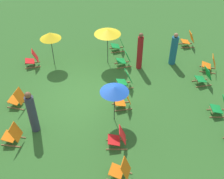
{
  "coord_description": "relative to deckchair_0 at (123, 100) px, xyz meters",
  "views": [
    {
      "loc": [
        9.2,
        1.41,
        8.1
      ],
      "look_at": [
        0.0,
        1.2,
        0.5
      ],
      "focal_mm": 45.63,
      "sensor_mm": 36.0,
      "label": 1
    }
  ],
  "objects": [
    {
      "name": "umbrella_1",
      "position": [
        0.75,
        -0.36,
        1.16
      ],
      "size": [
        1.08,
        1.08,
        1.65
      ],
      "color": "black",
      "rests_on": "ground"
    },
    {
      "name": "deckchair_6",
      "position": [
        0.03,
        -4.35,
        0.0
      ],
      "size": [
        0.62,
        0.84,
        0.83
      ],
      "rotation": [
        0.0,
        0.0,
        -0.2
      ],
      "color": "olive",
      "rests_on": "ground"
    },
    {
      "name": "deckchair_12",
      "position": [
        -1.35,
        0.09,
        0.0
      ],
      "size": [
        0.69,
        0.87,
        0.83
      ],
      "rotation": [
        0.0,
        0.0,
        0.31
      ],
      "color": "olive",
      "rests_on": "ground"
    },
    {
      "name": "umbrella_0",
      "position": [
        -3.07,
        -3.43,
        1.22
      ],
      "size": [
        1.0,
        1.0,
        1.75
      ],
      "color": "black",
      "rests_on": "ground"
    },
    {
      "name": "deckchair_14",
      "position": [
        -4.46,
        -0.24,
        0.0
      ],
      "size": [
        0.63,
        0.85,
        0.83
      ],
      "rotation": [
        0.0,
        0.0,
        0.22
      ],
      "color": "olive",
      "rests_on": "ground"
    },
    {
      "name": "deckchair_13",
      "position": [
        -2.68,
        4.18,
        0.0
      ],
      "size": [
        0.64,
        0.85,
        0.83
      ],
      "rotation": [
        0.0,
        0.0,
        -0.24
      ],
      "color": "olive",
      "rests_on": "ground"
    },
    {
      "name": "ground_plane",
      "position": [
        -0.5,
        -1.68,
        -0.37
      ],
      "size": [
        40.0,
        40.0,
        0.0
      ],
      "primitive_type": "plane",
      "color": "#2D6026"
    },
    {
      "name": "person_1",
      "position": [
        -3.26,
        2.47,
        0.42
      ],
      "size": [
        0.4,
        0.4,
        1.68
      ],
      "rotation": [
        0.0,
        0.0,
        2.94
      ],
      "color": "#195972",
      "rests_on": "ground"
    },
    {
      "name": "deckchair_8",
      "position": [
        0.33,
        3.87,
        0.0
      ],
      "size": [
        0.51,
        0.78,
        0.83
      ],
      "rotation": [
        0.0,
        0.0,
        0.04
      ],
      "color": "olive",
      "rests_on": "ground"
    },
    {
      "name": "deckchair_9",
      "position": [
        3.37,
        -0.1,
        0.0
      ],
      "size": [
        0.66,
        0.86,
        0.83
      ],
      "rotation": [
        0.0,
        0.0,
        -0.26
      ],
      "color": "olive",
      "rests_on": "ground"
    },
    {
      "name": "deckchair_0",
      "position": [
        0.0,
        0.0,
        0.0
      ],
      "size": [
        0.62,
        0.84,
        0.83
      ],
      "rotation": [
        0.0,
        0.0,
        0.2
      ],
      "color": "olive",
      "rests_on": "ground"
    },
    {
      "name": "deckchair_7",
      "position": [
        -1.65,
        3.66,
        0.0
      ],
      "size": [
        0.64,
        0.85,
        0.83
      ],
      "rotation": [
        0.0,
        0.0,
        0.24
      ],
      "color": "olive",
      "rests_on": "ground"
    },
    {
      "name": "person_0",
      "position": [
        -2.84,
        0.79,
        0.54
      ],
      "size": [
        0.37,
        0.37,
        1.9
      ],
      "rotation": [
        0.0,
        0.0,
        2.66
      ],
      "color": "maroon",
      "rests_on": "ground"
    },
    {
      "name": "deckchair_1",
      "position": [
        -2.93,
        -4.44,
        0.0
      ],
      "size": [
        0.66,
        0.86,
        0.83
      ],
      "rotation": [
        0.0,
        0.0,
        0.27
      ],
      "color": "olive",
      "rests_on": "ground"
    },
    {
      "name": "deckchair_10",
      "position": [
        -3.05,
        0.06,
        0.0
      ],
      "size": [
        0.67,
        0.86,
        0.83
      ],
      "rotation": [
        0.0,
        0.0,
        0.28
      ],
      "color": "olive",
      "rests_on": "ground"
    },
    {
      "name": "umbrella_2",
      "position": [
        -3.26,
        -0.75,
        1.36
      ],
      "size": [
        1.26,
        1.26,
        1.86
      ],
      "color": "black",
      "rests_on": "ground"
    },
    {
      "name": "person_2",
      "position": [
        1.35,
        -3.34,
        0.5
      ],
      "size": [
        0.37,
        0.37,
        1.84
      ],
      "rotation": [
        0.0,
        0.0,
        3.28
      ],
      "color": "#333847",
      "rests_on": "ground"
    },
    {
      "name": "deckchair_5",
      "position": [
        2.04,
        -0.2,
        0.0
      ],
      "size": [
        0.49,
        0.77,
        0.83
      ],
      "rotation": [
        0.0,
        0.0,
        0.02
      ],
      "color": "olive",
      "rests_on": "ground"
    },
    {
      "name": "deckchair_2",
      "position": [
        -4.98,
        3.57,
        0.0
      ],
      "size": [
        0.57,
        0.81,
        0.83
      ],
      "rotation": [
        0.0,
        0.0,
        0.13
      ],
      "color": "olive",
      "rests_on": "ground"
    },
    {
      "name": "deckchair_3",
      "position": [
        1.98,
        -3.97,
        0.0
      ],
      "size": [
        0.57,
        0.81,
        0.83
      ],
      "rotation": [
        0.0,
        0.0,
        -0.12
      ],
      "color": "olive",
      "rests_on": "ground"
    }
  ]
}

